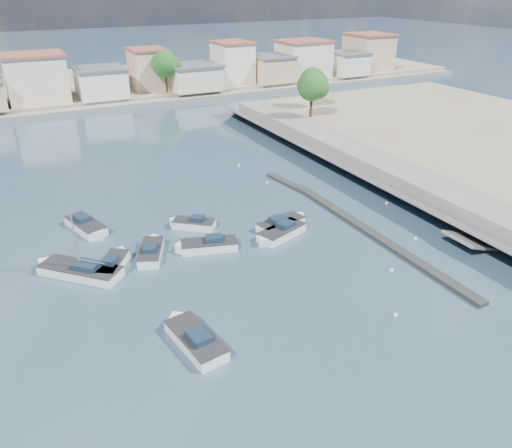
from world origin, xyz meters
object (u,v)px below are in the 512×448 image
Objects in this scene: motorboat_g at (87,227)px; motorboat_h at (283,224)px; motorboat_f at (192,224)px; motorboat_a at (194,338)px; motorboat_b at (113,264)px; motorboat_e at (152,251)px; motorboat_d at (280,233)px; sailboat at (77,270)px; motorboat_c at (206,246)px.

motorboat_h is (16.90, -7.82, -0.00)m from motorboat_g.
motorboat_f is 9.89m from motorboat_g.
motorboat_a and motorboat_b have the same top height.
motorboat_e is 0.92× the size of motorboat_h.
motorboat_d is 11.70m from motorboat_e.
motorboat_a and motorboat_h have the same top height.
motorboat_g is 0.64× the size of sailboat.
motorboat_c and motorboat_g have the same top height.
motorboat_b is 0.78× the size of motorboat_c.
motorboat_c is at bearing 64.39° from motorboat_a.
motorboat_d is 2.10m from motorboat_h.
motorboat_d is at bearing -31.25° from motorboat_g.
motorboat_f is at bearing 25.64° from motorboat_b.
motorboat_a is 1.07× the size of motorboat_d.
motorboat_f is (5.83, 15.97, -0.00)m from motorboat_a.
motorboat_b is 8.00m from motorboat_g.
motorboat_h is 19.04m from sailboat.
motorboat_b is at bearing 101.99° from motorboat_a.
motorboat_c and motorboat_d have the same top height.
motorboat_h is at bearing 5.38° from motorboat_c.
motorboat_e is (0.86, 12.58, -0.00)m from motorboat_a.
motorboat_h is at bearing 0.53° from motorboat_b.
sailboat reaches higher than motorboat_g.
motorboat_e is at bearing -60.78° from motorboat_g.
motorboat_g and motorboat_h have the same top height.
sailboat is (-6.24, -0.38, 0.03)m from motorboat_e.
motorboat_e is at bearing 177.87° from motorboat_h.
motorboat_a and motorboat_f have the same top height.
motorboat_b and motorboat_e have the same top height.
motorboat_a is 1.03× the size of motorboat_g.
motorboat_b and motorboat_d have the same top height.
motorboat_c is 1.12× the size of motorboat_e.
motorboat_b is 14.98m from motorboat_d.
motorboat_d is at bearing -5.64° from sailboat.
motorboat_h is (1.29, 1.65, 0.00)m from motorboat_d.
motorboat_d is at bearing -127.96° from motorboat_h.
sailboat is (-17.75, 1.75, 0.03)m from motorboat_d.
motorboat_a is 12.56m from motorboat_c.
motorboat_g is (-9.07, 3.95, 0.00)m from motorboat_f.
motorboat_g is 1.07× the size of motorboat_h.
sailboat is (-11.20, -3.77, 0.03)m from motorboat_f.
sailboat reaches higher than motorboat_d.
motorboat_a is at bearing -110.04° from motorboat_f.
motorboat_h is at bearing -0.30° from sailboat.
motorboat_c is at bearing -4.49° from motorboat_b.
motorboat_a is 1.20× the size of motorboat_e.
motorboat_h is at bearing -26.27° from motorboat_f.
motorboat_f and motorboat_g have the same top height.
motorboat_a is at bearing -80.75° from motorboat_g.
sailboat reaches higher than motorboat_c.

